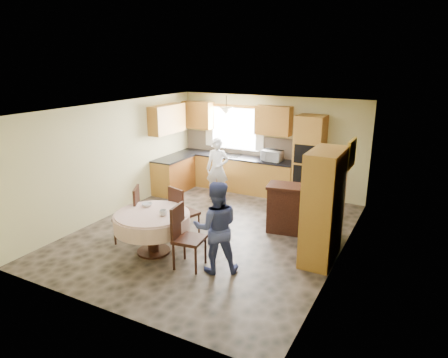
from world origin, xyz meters
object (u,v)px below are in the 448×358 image
oven_tower (309,160)px  sideboard (299,211)px  chair_right (184,233)px  chair_back (181,210)px  dining_table (152,222)px  chair_left (131,211)px  cupboard (323,207)px  person_sink (217,169)px  person_dining (216,227)px

oven_tower → sideboard: oven_tower is taller
sideboard → chair_right: 2.56m
chair_back → chair_right: (0.68, -0.91, 0.02)m
dining_table → chair_left: size_ratio=1.26×
sideboard → dining_table: sideboard is taller
oven_tower → cupboard: (1.07, -2.81, -0.08)m
cupboard → chair_left: size_ratio=1.83×
sideboard → person_sink: (-2.44, 1.05, 0.31)m
dining_table → chair_right: 0.79m
oven_tower → cupboard: size_ratio=1.08×
dining_table → chair_back: chair_back is taller
oven_tower → chair_right: oven_tower is taller
sideboard → dining_table: 2.92m
cupboard → chair_right: size_ratio=1.82×
chair_back → oven_tower: bearing=-99.5°
sideboard → chair_right: (-1.28, -2.21, 0.14)m
chair_left → person_sink: bearing=144.4°
sideboard → dining_table: size_ratio=0.95×
dining_table → person_sink: bearing=96.9°
sideboard → chair_back: 2.35m
chair_back → person_sink: (-0.48, 2.34, 0.19)m
chair_left → chair_right: (1.46, -0.37, 0.00)m
cupboard → person_dining: size_ratio=1.27×
chair_back → chair_right: 1.14m
oven_tower → dining_table: (-1.67, -3.96, -0.46)m
dining_table → chair_back: (0.10, 0.77, -0.02)m
sideboard → chair_right: size_ratio=1.20×
dining_table → chair_right: size_ratio=1.25×
person_sink → chair_back: bearing=-94.5°
dining_table → chair_right: chair_right is taller
sideboard → person_sink: size_ratio=0.84×
oven_tower → chair_right: bearing=-102.3°
chair_back → chair_right: chair_right is taller
sideboard → person_dining: size_ratio=0.83×
dining_table → chair_back: 0.78m
dining_table → person_sink: (-0.38, 3.11, 0.17)m
chair_left → chair_right: size_ratio=0.99×
chair_left → person_sink: (0.31, 2.88, 0.18)m
chair_right → chair_back: bearing=29.5°
person_dining → chair_left: bearing=-39.0°
chair_left → chair_right: chair_right is taller
chair_left → chair_back: chair_left is taller
dining_table → person_sink: size_ratio=0.88×
oven_tower → chair_left: size_ratio=1.98×
oven_tower → person_dining: (-0.35, -3.99, -0.29)m
oven_tower → chair_back: 3.59m
oven_tower → dining_table: size_ratio=1.57×
cupboard → person_sink: (-3.12, 1.96, -0.21)m
chair_right → oven_tower: bearing=-19.4°
sideboard → person_dining: 2.25m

